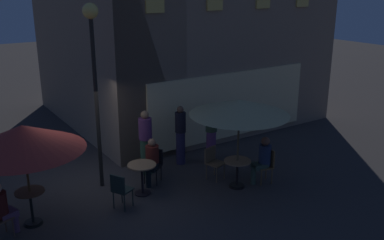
{
  "coord_description": "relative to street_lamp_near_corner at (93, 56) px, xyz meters",
  "views": [
    {
      "loc": [
        -3.22,
        -9.7,
        5.0
      ],
      "look_at": [
        2.59,
        -0.9,
        1.66
      ],
      "focal_mm": 40.77,
      "sensor_mm": 36.0,
      "label": 1
    }
  ],
  "objects": [
    {
      "name": "ground_plane",
      "position": [
        -0.46,
        -0.08,
        -3.34
      ],
      "size": [
        60.0,
        60.0,
        0.0
      ],
      "primitive_type": "plane",
      "color": "#343030"
    },
    {
      "name": "cafe_building",
      "position": [
        3.67,
        3.24,
        0.18
      ],
      "size": [
        8.62,
        8.05,
        7.05
      ],
      "color": "gray",
      "rests_on": "ground"
    },
    {
      "name": "patron_standing_4",
      "position": [
        1.31,
        0.03,
        -2.44
      ],
      "size": [
        0.36,
        0.36,
        1.79
      ],
      "rotation": [
        0.0,
        0.0,
        1.41
      ],
      "color": "#30513A",
      "rests_on": "ground"
    },
    {
      "name": "cafe_table_2",
      "position": [
        0.67,
        -0.97,
        -2.79
      ],
      "size": [
        0.7,
        0.7,
        0.78
      ],
      "color": "black",
      "rests_on": "ground"
    },
    {
      "name": "cafe_table_1",
      "position": [
        -1.96,
        -0.93,
        -2.82
      ],
      "size": [
        0.62,
        0.62,
        0.79
      ],
      "color": "black",
      "rests_on": "ground"
    },
    {
      "name": "patio_umbrella_1",
      "position": [
        -1.96,
        -0.93,
        -1.37
      ],
      "size": [
        2.51,
        2.51,
        2.25
      ],
      "color": "black",
      "rests_on": "ground"
    },
    {
      "name": "patron_seated_0",
      "position": [
        3.54,
        -2.13,
        -2.63
      ],
      "size": [
        0.52,
        0.39,
        1.26
      ],
      "rotation": [
        0.0,
        0.0,
        2.9
      ],
      "color": "#354639",
      "rests_on": "ground"
    },
    {
      "name": "patron_seated_1",
      "position": [
        -2.58,
        -1.13,
        -2.64
      ],
      "size": [
        0.53,
        0.44,
        1.24
      ],
      "rotation": [
        0.0,
        0.0,
        0.31
      ],
      "color": "#603E5D",
      "rests_on": "ground"
    },
    {
      "name": "cafe_chair_3",
      "position": [
        1.26,
        -0.48,
        -2.82
      ],
      "size": [
        0.59,
        0.59,
        0.86
      ],
      "rotation": [
        0.0,
        0.0,
        -2.45
      ],
      "color": "black",
      "rests_on": "ground"
    },
    {
      "name": "cafe_table_0",
      "position": [
        2.85,
        -1.96,
        -2.84
      ],
      "size": [
        0.68,
        0.68,
        0.73
      ],
      "color": "black",
      "rests_on": "ground"
    },
    {
      "name": "patron_standing_5",
      "position": [
        2.45,
        0.11,
        -2.47
      ],
      "size": [
        0.3,
        0.3,
        1.72
      ],
      "rotation": [
        0.0,
        0.0,
        0.77
      ],
      "color": "#292648",
      "rests_on": "ground"
    },
    {
      "name": "cafe_chair_0",
      "position": [
        2.64,
        -1.21,
        -2.82
      ],
      "size": [
        0.52,
        0.52,
        0.86
      ],
      "rotation": [
        0.0,
        0.0,
        -1.3
      ],
      "color": "brown",
      "rests_on": "ground"
    },
    {
      "name": "patio_umbrella_0",
      "position": [
        2.85,
        -1.96,
        -1.23
      ],
      "size": [
        2.44,
        2.44,
        2.31
      ],
      "color": "black",
      "rests_on": "ground"
    },
    {
      "name": "cafe_chair_1",
      "position": [
        3.68,
        -2.17,
        -2.81
      ],
      "size": [
        0.46,
        0.46,
        0.91
      ],
      "rotation": [
        0.0,
        0.0,
        2.9
      ],
      "color": "brown",
      "rests_on": "ground"
    },
    {
      "name": "patron_seated_2",
      "position": [
        1.15,
        -0.57,
        -2.66
      ],
      "size": [
        0.53,
        0.51,
        1.21
      ],
      "rotation": [
        0.0,
        0.0,
        -2.45
      ],
      "color": "black",
      "rests_on": "ground"
    },
    {
      "name": "patron_standing_3",
      "position": [
        3.25,
        -0.28,
        -2.47
      ],
      "size": [
        0.33,
        0.33,
        1.73
      ],
      "rotation": [
        0.0,
        0.0,
        3.47
      ],
      "color": "#64396F",
      "rests_on": "ground"
    },
    {
      "name": "street_lamp_near_corner",
      "position": [
        0.0,
        0.0,
        0.0
      ],
      "size": [
        0.37,
        0.37,
        4.56
      ],
      "color": "black",
      "rests_on": "ground"
    },
    {
      "name": "cafe_chair_4",
      "position": [
        -0.09,
        -1.38,
        -2.82
      ],
      "size": [
        0.53,
        0.53,
        0.87
      ],
      "rotation": [
        0.0,
        0.0,
        0.49
      ],
      "color": "black",
      "rests_on": "ground"
    }
  ]
}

